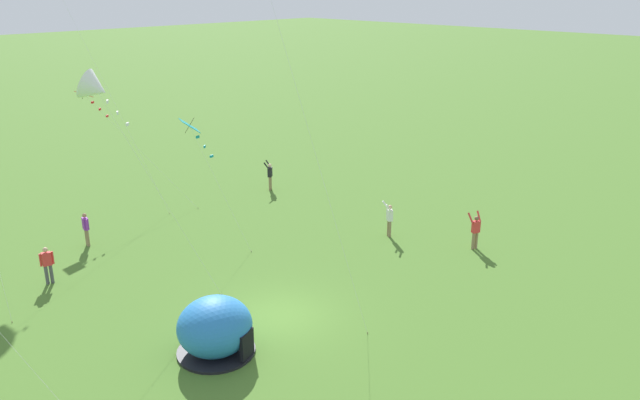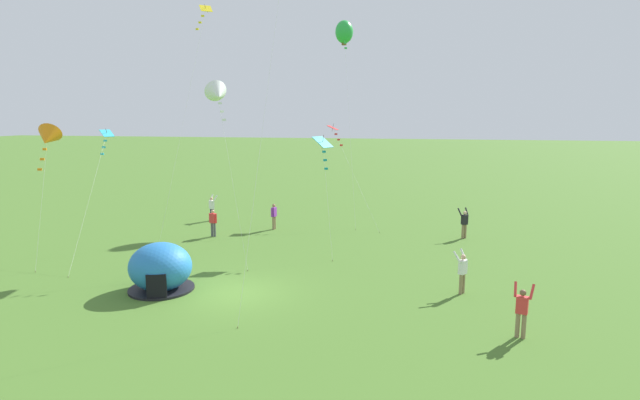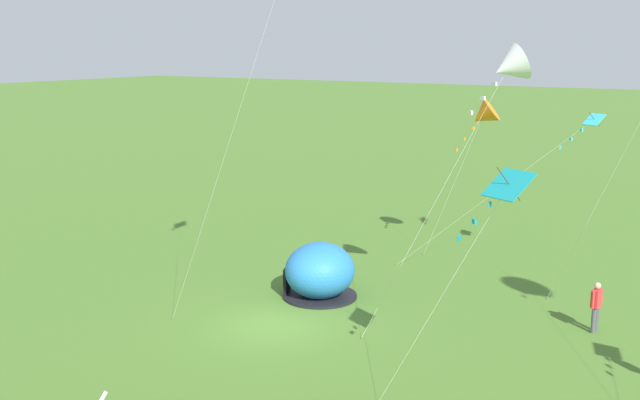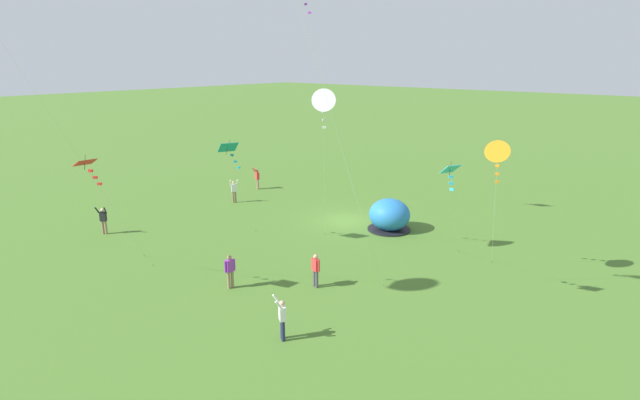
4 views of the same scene
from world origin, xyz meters
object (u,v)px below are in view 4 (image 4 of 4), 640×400
kite_cyan (451,176)px  person_far_back (257,178)px  kite_orange (498,156)px  popup_tent (389,215)px  person_near_tent (234,190)px  person_arms_raised (282,317)px  person_strolling (230,270)px  kite_teal (229,150)px  kite_white (324,103)px  person_center_field (316,269)px  kite_red (89,168)px  person_flying_kite (103,219)px

kite_cyan → person_far_back: bearing=-22.7°
kite_orange → person_far_back: bearing=-12.6°
popup_tent → person_near_tent: bearing=10.2°
person_near_tent → kite_cyan: kite_cyan is taller
person_arms_raised → person_near_tent: same height
person_strolling → kite_cyan: 11.33m
person_arms_raised → kite_cyan: size_ratio=0.25×
kite_cyan → kite_teal: 13.02m
person_near_tent → kite_teal: (-7.37, 6.33, 4.86)m
kite_white → person_center_field: bearing=123.0°
person_far_back → kite_orange: bearing=167.4°
kite_red → kite_teal: size_ratio=1.08×
person_center_field → kite_white: 8.39m
person_strolling → kite_teal: bearing=-42.1°
person_arms_raised → kite_white: 11.27m
kite_red → kite_white: (-4.54, -10.28, 2.31)m
kite_red → kite_cyan: 15.42m
person_center_field → kite_cyan: (-5.71, -2.10, 5.16)m
kite_red → person_center_field: bearing=-130.2°
popup_tent → person_far_back: (14.47, -1.75, 0.00)m
kite_cyan → kite_orange: kite_orange is taller
kite_teal → person_arms_raised: bearing=149.7°
kite_teal → kite_red: bearing=96.2°
person_center_field → kite_white: (1.80, -2.77, 7.71)m
person_strolling → kite_teal: kite_teal is taller
kite_cyan → kite_orange: bearing=-94.6°
popup_tent → kite_orange: size_ratio=0.39×
kite_cyan → person_center_field: bearing=20.2°
person_flying_kite → kite_teal: size_ratio=0.29×
person_strolling → kite_teal: size_ratio=0.27×
popup_tent → person_far_back: bearing=-6.9°
person_center_field → person_flying_kite: (15.38, 2.86, 0.03)m
person_strolling → person_near_tent: size_ratio=0.91×
person_far_back → kite_red: size_ratio=0.27×
person_arms_raised → person_flying_kite: size_ratio=1.00×
kite_cyan → person_flying_kite: bearing=13.3°
person_flying_kite → kite_orange: 23.94m
person_center_field → person_flying_kite: person_flying_kite is taller
person_arms_raised → kite_white: (3.91, -7.27, 7.67)m
person_near_tent → kite_teal: size_ratio=0.29×
person_arms_raised → person_strolling: 5.51m
person_near_tent → kite_white: kite_white is taller
person_strolling → kite_orange: 14.01m
person_strolling → kite_orange: (-9.17, -9.09, 5.43)m
person_arms_raised → person_flying_kite: bearing=-5.3°
kite_red → kite_orange: 18.57m
person_arms_raised → kite_cyan: (-3.60, -6.60, 5.13)m
person_strolling → kite_cyan: size_ratio=0.22×
person_far_back → popup_tent: bearing=173.1°
person_near_tent → kite_orange: size_ratio=0.26×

